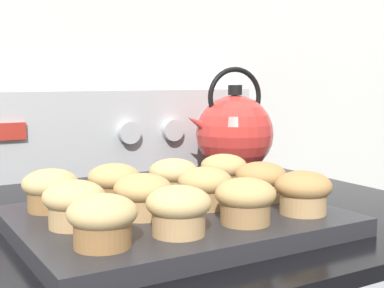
{
  "coord_description": "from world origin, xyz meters",
  "views": [
    {
      "loc": [
        -0.36,
        -0.34,
        1.1
      ],
      "look_at": [
        -0.01,
        0.27,
        1.01
      ],
      "focal_mm": 50.0,
      "sensor_mm": 36.0,
      "label": 1
    }
  ],
  "objects_px": {
    "muffin_r1_c1": "(143,195)",
    "muffin_r0_c1": "(179,209)",
    "muffin_r2_c3": "(224,171)",
    "muffin_r2_c0": "(50,189)",
    "tea_kettle": "(234,132)",
    "muffin_r0_c3": "(303,191)",
    "muffin_r1_c3": "(261,180)",
    "muffin_r2_c2": "(174,176)",
    "muffin_r1_c0": "(74,203)",
    "muffin_r0_c2": "(247,199)",
    "muffin_r0_c0": "(102,220)",
    "muffin_r1_c2": "(203,187)",
    "muffin_pan": "(175,220)",
    "muffin_r2_c1": "(114,182)"
  },
  "relations": [
    {
      "from": "muffin_r0_c2",
      "to": "muffin_r2_c2",
      "type": "height_order",
      "value": "same"
    },
    {
      "from": "muffin_pan",
      "to": "muffin_r1_c0",
      "type": "distance_m",
      "value": 0.14
    },
    {
      "from": "muffin_r1_c3",
      "to": "muffin_r2_c3",
      "type": "distance_m",
      "value": 0.09
    },
    {
      "from": "muffin_r2_c2",
      "to": "muffin_r1_c3",
      "type": "bearing_deg",
      "value": -45.21
    },
    {
      "from": "muffin_r0_c2",
      "to": "muffin_r1_c1",
      "type": "bearing_deg",
      "value": 137.23
    },
    {
      "from": "muffin_r0_c3",
      "to": "muffin_r1_c3",
      "type": "relative_size",
      "value": 1.0
    },
    {
      "from": "muffin_r0_c1",
      "to": "muffin_r2_c2",
      "type": "distance_m",
      "value": 0.2
    },
    {
      "from": "muffin_r1_c0",
      "to": "muffin_r1_c2",
      "type": "bearing_deg",
      "value": 0.53
    },
    {
      "from": "muffin_r0_c0",
      "to": "muffin_r2_c3",
      "type": "relative_size",
      "value": 1.0
    },
    {
      "from": "muffin_r1_c0",
      "to": "muffin_r0_c2",
      "type": "bearing_deg",
      "value": -25.95
    },
    {
      "from": "muffin_r0_c0",
      "to": "muffin_r2_c1",
      "type": "xyz_separation_m",
      "value": [
        0.08,
        0.17,
        0.0
      ]
    },
    {
      "from": "muffin_r2_c0",
      "to": "muffin_r2_c3",
      "type": "distance_m",
      "value": 0.27
    },
    {
      "from": "muffin_r2_c1",
      "to": "muffin_r2_c3",
      "type": "distance_m",
      "value": 0.18
    },
    {
      "from": "muffin_r2_c0",
      "to": "tea_kettle",
      "type": "bearing_deg",
      "value": 26.25
    },
    {
      "from": "muffin_r1_c1",
      "to": "tea_kettle",
      "type": "bearing_deg",
      "value": 41.22
    },
    {
      "from": "muffin_r1_c1",
      "to": "muffin_r0_c1",
      "type": "bearing_deg",
      "value": -88.82
    },
    {
      "from": "muffin_r1_c1",
      "to": "muffin_r2_c0",
      "type": "bearing_deg",
      "value": 133.8
    },
    {
      "from": "muffin_r0_c2",
      "to": "muffin_r2_c2",
      "type": "xyz_separation_m",
      "value": [
        -0.0,
        0.17,
        0.0
      ]
    },
    {
      "from": "muffin_r0_c0",
      "to": "muffin_r2_c3",
      "type": "distance_m",
      "value": 0.32
    },
    {
      "from": "muffin_r0_c1",
      "to": "muffin_r0_c3",
      "type": "distance_m",
      "value": 0.18
    },
    {
      "from": "muffin_r1_c3",
      "to": "muffin_r2_c2",
      "type": "bearing_deg",
      "value": 134.79
    },
    {
      "from": "muffin_r1_c3",
      "to": "tea_kettle",
      "type": "xyz_separation_m",
      "value": [
        0.17,
        0.31,
        0.03
      ]
    },
    {
      "from": "muffin_r0_c1",
      "to": "muffin_r2_c0",
      "type": "height_order",
      "value": "same"
    },
    {
      "from": "muffin_r0_c3",
      "to": "muffin_r1_c1",
      "type": "bearing_deg",
      "value": 154.7
    },
    {
      "from": "muffin_r0_c0",
      "to": "muffin_r0_c1",
      "type": "height_order",
      "value": "same"
    },
    {
      "from": "muffin_r2_c2",
      "to": "muffin_r1_c1",
      "type": "bearing_deg",
      "value": -135.95
    },
    {
      "from": "muffin_r1_c3",
      "to": "muffin_r2_c0",
      "type": "height_order",
      "value": "same"
    },
    {
      "from": "tea_kettle",
      "to": "muffin_r1_c3",
      "type": "bearing_deg",
      "value": -118.9
    },
    {
      "from": "muffin_pan",
      "to": "muffin_r2_c0",
      "type": "height_order",
      "value": "muffin_r2_c0"
    },
    {
      "from": "muffin_r0_c1",
      "to": "muffin_r0_c3",
      "type": "xyz_separation_m",
      "value": [
        0.18,
        0.0,
        0.0
      ]
    },
    {
      "from": "muffin_r0_c3",
      "to": "muffin_r0_c1",
      "type": "bearing_deg",
      "value": -179.78
    },
    {
      "from": "muffin_r0_c1",
      "to": "muffin_r1_c2",
      "type": "height_order",
      "value": "same"
    },
    {
      "from": "muffin_r1_c1",
      "to": "muffin_r1_c3",
      "type": "height_order",
      "value": "same"
    },
    {
      "from": "muffin_r2_c0",
      "to": "muffin_r0_c3",
      "type": "bearing_deg",
      "value": -33.35
    },
    {
      "from": "muffin_r2_c3",
      "to": "tea_kettle",
      "type": "bearing_deg",
      "value": 51.79
    },
    {
      "from": "muffin_r0_c2",
      "to": "muffin_r0_c3",
      "type": "bearing_deg",
      "value": 0.56
    },
    {
      "from": "muffin_r1_c3",
      "to": "muffin_r2_c0",
      "type": "relative_size",
      "value": 1.0
    },
    {
      "from": "muffin_pan",
      "to": "muffin_r0_c0",
      "type": "height_order",
      "value": "muffin_r0_c0"
    },
    {
      "from": "muffin_r0_c0",
      "to": "muffin_r2_c2",
      "type": "distance_m",
      "value": 0.25
    },
    {
      "from": "muffin_r0_c1",
      "to": "muffin_r2_c2",
      "type": "height_order",
      "value": "same"
    },
    {
      "from": "muffin_r1_c0",
      "to": "muffin_r1_c1",
      "type": "distance_m",
      "value": 0.09
    },
    {
      "from": "muffin_r0_c2",
      "to": "muffin_r2_c0",
      "type": "distance_m",
      "value": 0.25
    },
    {
      "from": "muffin_r0_c1",
      "to": "muffin_r0_c2",
      "type": "bearing_deg",
      "value": -0.11
    },
    {
      "from": "muffin_r0_c3",
      "to": "muffin_r1_c2",
      "type": "relative_size",
      "value": 1.0
    },
    {
      "from": "muffin_r1_c3",
      "to": "muffin_r2_c1",
      "type": "bearing_deg",
      "value": 153.38
    },
    {
      "from": "muffin_r0_c3",
      "to": "muffin_r2_c3",
      "type": "distance_m",
      "value": 0.17
    },
    {
      "from": "muffin_r0_c1",
      "to": "muffin_r2_c3",
      "type": "bearing_deg",
      "value": 44.73
    },
    {
      "from": "muffin_pan",
      "to": "muffin_r2_c3",
      "type": "relative_size",
      "value": 5.49
    },
    {
      "from": "muffin_r1_c0",
      "to": "muffin_r2_c1",
      "type": "relative_size",
      "value": 1.0
    },
    {
      "from": "muffin_r1_c3",
      "to": "muffin_r2_c2",
      "type": "xyz_separation_m",
      "value": [
        -0.09,
        0.09,
        0.0
      ]
    }
  ]
}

